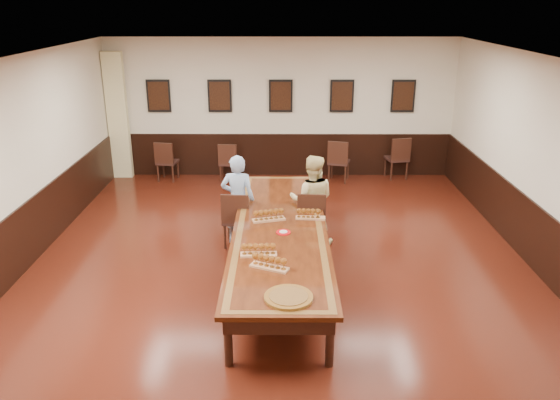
{
  "coord_description": "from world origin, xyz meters",
  "views": [
    {
      "loc": [
        0.03,
        -7.59,
        3.99
      ],
      "look_at": [
        0.0,
        0.5,
        1.0
      ],
      "focal_mm": 35.0,
      "sensor_mm": 36.0,
      "label": 1
    }
  ],
  "objects_px": {
    "spare_chair_c": "(339,160)",
    "spare_chair_d": "(397,157)",
    "conference_table": "(280,235)",
    "carved_platter": "(289,297)",
    "chair_man": "(237,218)",
    "person_man": "(238,200)",
    "spare_chair_a": "(167,161)",
    "spare_chair_b": "(229,161)",
    "chair_woman": "(311,218)",
    "person_woman": "(312,200)"
  },
  "relations": [
    {
      "from": "spare_chair_c",
      "to": "spare_chair_d",
      "type": "relative_size",
      "value": 0.99
    },
    {
      "from": "spare_chair_b",
      "to": "conference_table",
      "type": "height_order",
      "value": "spare_chair_b"
    },
    {
      "from": "spare_chair_b",
      "to": "spare_chair_d",
      "type": "relative_size",
      "value": 0.9
    },
    {
      "from": "spare_chair_c",
      "to": "person_woman",
      "type": "relative_size",
      "value": 0.63
    },
    {
      "from": "chair_woman",
      "to": "spare_chair_c",
      "type": "xyz_separation_m",
      "value": [
        0.81,
        3.54,
        -0.01
      ]
    },
    {
      "from": "spare_chair_b",
      "to": "person_woman",
      "type": "bearing_deg",
      "value": 117.56
    },
    {
      "from": "spare_chair_d",
      "to": "conference_table",
      "type": "height_order",
      "value": "spare_chair_d"
    },
    {
      "from": "chair_woman",
      "to": "spare_chair_d",
      "type": "relative_size",
      "value": 1.01
    },
    {
      "from": "chair_man",
      "to": "carved_platter",
      "type": "bearing_deg",
      "value": 110.4
    },
    {
      "from": "spare_chair_c",
      "to": "person_man",
      "type": "height_order",
      "value": "person_man"
    },
    {
      "from": "spare_chair_a",
      "to": "spare_chair_c",
      "type": "distance_m",
      "value": 3.97
    },
    {
      "from": "chair_man",
      "to": "person_woman",
      "type": "bearing_deg",
      "value": -171.28
    },
    {
      "from": "spare_chair_d",
      "to": "carved_platter",
      "type": "height_order",
      "value": "spare_chair_d"
    },
    {
      "from": "chair_woman",
      "to": "spare_chair_c",
      "type": "bearing_deg",
      "value": -99.01
    },
    {
      "from": "person_man",
      "to": "chair_woman",
      "type": "bearing_deg",
      "value": 179.11
    },
    {
      "from": "spare_chair_b",
      "to": "person_man",
      "type": "bearing_deg",
      "value": 99.06
    },
    {
      "from": "person_man",
      "to": "spare_chair_c",
      "type": "bearing_deg",
      "value": -115.89
    },
    {
      "from": "chair_woman",
      "to": "person_woman",
      "type": "height_order",
      "value": "person_woman"
    },
    {
      "from": "spare_chair_b",
      "to": "carved_platter",
      "type": "xyz_separation_m",
      "value": [
        1.32,
        -6.66,
        0.32
      ]
    },
    {
      "from": "spare_chair_c",
      "to": "spare_chair_d",
      "type": "height_order",
      "value": "spare_chair_d"
    },
    {
      "from": "person_woman",
      "to": "conference_table",
      "type": "distance_m",
      "value": 1.21
    },
    {
      "from": "person_man",
      "to": "spare_chair_b",
      "type": "bearing_deg",
      "value": -76.67
    },
    {
      "from": "spare_chair_c",
      "to": "person_man",
      "type": "bearing_deg",
      "value": 73.77
    },
    {
      "from": "chair_woman",
      "to": "spare_chair_b",
      "type": "xyz_separation_m",
      "value": [
        -1.74,
        3.6,
        -0.05
      ]
    },
    {
      "from": "spare_chair_a",
      "to": "spare_chair_d",
      "type": "relative_size",
      "value": 0.94
    },
    {
      "from": "chair_woman",
      "to": "conference_table",
      "type": "height_order",
      "value": "chair_woman"
    },
    {
      "from": "person_woman",
      "to": "spare_chair_b",
      "type": "bearing_deg",
      "value": -59.54
    },
    {
      "from": "chair_man",
      "to": "spare_chair_d",
      "type": "xyz_separation_m",
      "value": [
        3.45,
        3.77,
        0.01
      ]
    },
    {
      "from": "chair_man",
      "to": "spare_chair_a",
      "type": "xyz_separation_m",
      "value": [
        -1.9,
        3.58,
        -0.02
      ]
    },
    {
      "from": "chair_man",
      "to": "spare_chair_c",
      "type": "relative_size",
      "value": 0.99
    },
    {
      "from": "person_man",
      "to": "carved_platter",
      "type": "bearing_deg",
      "value": 109.77
    },
    {
      "from": "chair_woman",
      "to": "carved_platter",
      "type": "bearing_deg",
      "value": 86.07
    },
    {
      "from": "spare_chair_b",
      "to": "conference_table",
      "type": "xyz_separation_m",
      "value": [
        1.21,
        -4.56,
        0.16
      ]
    },
    {
      "from": "spare_chair_a",
      "to": "carved_platter",
      "type": "bearing_deg",
      "value": 121.29
    },
    {
      "from": "chair_man",
      "to": "conference_table",
      "type": "bearing_deg",
      "value": 131.56
    },
    {
      "from": "chair_man",
      "to": "person_man",
      "type": "bearing_deg",
      "value": -90.0
    },
    {
      "from": "chair_woman",
      "to": "carved_platter",
      "type": "height_order",
      "value": "chair_woman"
    },
    {
      "from": "person_man",
      "to": "conference_table",
      "type": "height_order",
      "value": "person_man"
    },
    {
      "from": "person_man",
      "to": "carved_platter",
      "type": "distance_m",
      "value": 3.3
    },
    {
      "from": "conference_table",
      "to": "carved_platter",
      "type": "height_order",
      "value": "carved_platter"
    },
    {
      "from": "carved_platter",
      "to": "chair_woman",
      "type": "bearing_deg",
      "value": 82.16
    },
    {
      "from": "spare_chair_d",
      "to": "conference_table",
      "type": "xyz_separation_m",
      "value": [
        -2.72,
        -4.76,
        0.11
      ]
    },
    {
      "from": "chair_man",
      "to": "person_woman",
      "type": "relative_size",
      "value": 0.63
    },
    {
      "from": "chair_woman",
      "to": "spare_chair_b",
      "type": "bearing_deg",
      "value": -60.32
    },
    {
      "from": "spare_chair_a",
      "to": "spare_chair_d",
      "type": "xyz_separation_m",
      "value": [
        5.35,
        0.19,
        0.03
      ]
    },
    {
      "from": "person_man",
      "to": "chair_man",
      "type": "bearing_deg",
      "value": 90.0
    },
    {
      "from": "spare_chair_a",
      "to": "spare_chair_b",
      "type": "relative_size",
      "value": 1.04
    },
    {
      "from": "person_woman",
      "to": "carved_platter",
      "type": "distance_m",
      "value": 3.2
    },
    {
      "from": "person_man",
      "to": "person_woman",
      "type": "bearing_deg",
      "value": -176.0
    },
    {
      "from": "chair_man",
      "to": "spare_chair_c",
      "type": "xyz_separation_m",
      "value": [
        2.07,
        3.51,
        0.0
      ]
    }
  ]
}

